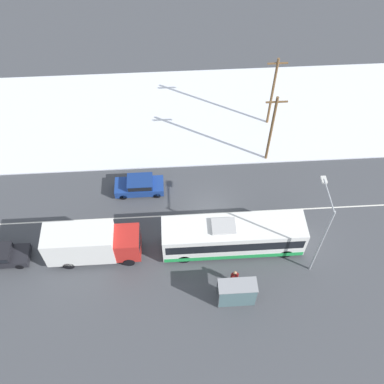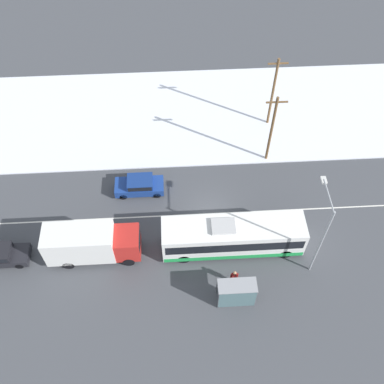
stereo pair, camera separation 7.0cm
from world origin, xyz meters
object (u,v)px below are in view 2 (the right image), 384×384
utility_pole_snowlot (273,92)px  pedestrian_at_stop (234,276)px  streetlamp (322,228)px  utility_pole_roadside (272,129)px  box_truck (90,243)px  sedan_car (140,185)px  bus_shelter (237,293)px  city_bus (233,236)px

utility_pole_snowlot → pedestrian_at_stop: bearing=-107.4°
streetlamp → utility_pole_roadside: (-1.59, 10.85, -1.08)m
box_truck → sedan_car: (3.57, 6.19, -0.98)m
box_truck → utility_pole_snowlot: (16.01, 13.90, 2.18)m
sedan_car → bus_shelter: 12.99m
sedan_car → bus_shelter: bus_shelter is taller
city_bus → box_truck: box_truck is taller
box_truck → pedestrian_at_stop: bearing=-15.6°
pedestrian_at_stop → utility_pole_roadside: (4.42, 12.22, 2.87)m
pedestrian_at_stop → city_bus: bearing=86.2°
city_bus → streetlamp: size_ratio=1.40×
sedan_car → pedestrian_at_stop: pedestrian_at_stop is taller
sedan_car → utility_pole_snowlot: bearing=-148.2°
bus_shelter → utility_pole_roadside: 14.75m
pedestrian_at_stop → utility_pole_roadside: 13.31m
box_truck → bus_shelter: bearing=-23.5°
city_bus → box_truck: (-10.93, -0.13, 0.25)m
bus_shelter → utility_pole_roadside: size_ratio=0.37×
box_truck → streetlamp: streetlamp is taller
city_bus → streetlamp: (5.80, -1.74, 3.42)m
box_truck → pedestrian_at_stop: 11.16m
city_bus → pedestrian_at_stop: (-0.21, -3.11, -0.54)m
city_bus → utility_pole_snowlot: bearing=69.7°
bus_shelter → utility_pole_snowlot: utility_pole_snowlot is taller
pedestrian_at_stop → utility_pole_snowlot: bearing=72.6°
sedan_car → utility_pole_snowlot: 14.98m
box_truck → bus_shelter: size_ratio=2.59×
city_bus → box_truck: bearing=-179.3°
pedestrian_at_stop → streetlamp: (6.01, 1.37, 3.96)m
pedestrian_at_stop → utility_pole_snowlot: 17.95m
city_bus → utility_pole_roadside: bearing=65.2°
streetlamp → pedestrian_at_stop: bearing=-167.1°
box_truck → bus_shelter: box_truck is taller
box_truck → sedan_car: size_ratio=1.71×
sedan_car → bus_shelter: size_ratio=1.52×
sedan_car → streetlamp: bearing=149.3°
city_bus → utility_pole_roadside: (4.21, 9.11, 2.33)m
box_truck → utility_pole_roadside: size_ratio=0.97×
streetlamp → utility_pole_roadside: streetlamp is taller
bus_shelter → streetlamp: bearing=26.7°
pedestrian_at_stop → utility_pole_roadside: utility_pole_roadside is taller
city_bus → utility_pole_snowlot: 14.88m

